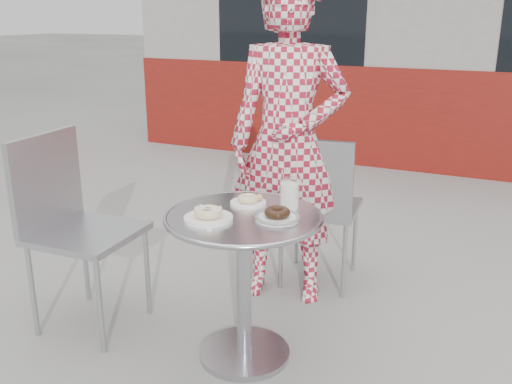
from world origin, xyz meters
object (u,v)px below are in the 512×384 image
at_px(chair_left, 88,270).
at_px(milk_cup, 290,195).
at_px(plate_far, 249,200).
at_px(plate_near, 208,215).
at_px(plate_checker, 277,216).
at_px(chair_far, 319,237).
at_px(bistro_table, 244,251).
at_px(seated_person, 288,144).

distance_m(chair_left, milk_cup, 1.10).
bearing_deg(plate_far, plate_near, -104.07).
bearing_deg(plate_far, plate_checker, -33.66).
distance_m(plate_checker, milk_cup, 0.16).
xyz_separation_m(chair_far, chair_left, (-0.88, -0.95, 0.02)).
distance_m(plate_near, milk_cup, 0.38).
xyz_separation_m(plate_near, milk_cup, (0.25, 0.27, 0.04)).
xyz_separation_m(bistro_table, plate_near, (-0.11, -0.11, 0.19)).
bearing_deg(plate_near, bistro_table, 46.89).
distance_m(chair_far, plate_near, 1.10).
height_order(plate_checker, milk_cup, milk_cup).
bearing_deg(plate_near, chair_left, 176.23).
distance_m(bistro_table, plate_near, 0.25).
xyz_separation_m(plate_far, plate_checker, (0.19, -0.13, -0.00)).
relative_size(plate_near, plate_checker, 1.08).
bearing_deg(plate_far, seated_person, 92.70).
xyz_separation_m(seated_person, plate_checker, (0.22, -0.66, -0.15)).
height_order(chair_far, milk_cup, chair_far).
relative_size(chair_left, milk_cup, 7.10).
xyz_separation_m(plate_checker, milk_cup, (-0.01, 0.15, 0.05)).
xyz_separation_m(chair_far, plate_checker, (0.10, -0.87, 0.43)).
height_order(chair_far, plate_checker, chair_far).
height_order(bistro_table, seated_person, seated_person).
height_order(plate_far, milk_cup, milk_cup).
bearing_deg(seated_person, plate_checker, -84.31).
height_order(bistro_table, plate_near, plate_near).
relative_size(plate_checker, milk_cup, 1.39).
height_order(bistro_table, chair_far, chair_far).
height_order(chair_far, seated_person, seated_person).
relative_size(seated_person, plate_near, 8.31).
distance_m(bistro_table, chair_far, 0.92).
relative_size(plate_far, plate_checker, 0.86).
xyz_separation_m(bistro_table, plate_far, (-0.04, 0.14, 0.18)).
xyz_separation_m(chair_far, seated_person, (-0.12, -0.21, 0.58)).
bearing_deg(plate_near, chair_far, 81.18).
bearing_deg(bistro_table, seated_person, 95.81).
xyz_separation_m(chair_left, seated_person, (0.76, 0.73, 0.56)).
height_order(chair_left, milk_cup, chair_left).
distance_m(seated_person, plate_checker, 0.71).
xyz_separation_m(chair_far, plate_near, (-0.15, -0.99, 0.44)).
bearing_deg(milk_cup, bistro_table, -132.06).
relative_size(bistro_table, chair_left, 0.72).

